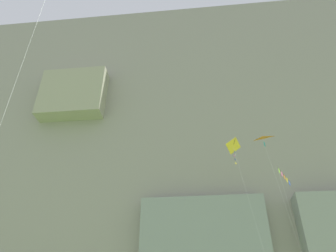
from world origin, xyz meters
The scene contains 4 objects.
cliff_face centered at (-0.01, 61.87, 31.77)m, with size 180.00×34.35×63.59m.
kite_diamond_upper_mid centered at (4.56, 38.81, 24.28)m, with size 3.35×6.49×25.98m.
kite_banner_high_left centered at (10.05, 38.34, 19.02)m, with size 2.46×7.41×20.19m.
kite_delta_upper_left centered at (7.31, 33.77, 21.94)m, with size 3.69×1.80×22.47m.
Camera 1 is at (-0.27, 1.60, 3.87)m, focal length 34.28 mm.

